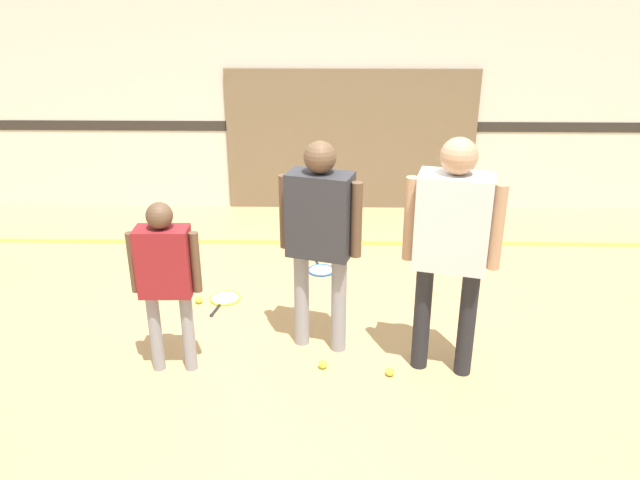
% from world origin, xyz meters
% --- Properties ---
extents(ground_plane, '(16.00, 16.00, 0.00)m').
position_xyz_m(ground_plane, '(0.00, 0.00, 0.00)').
color(ground_plane, tan).
extents(wall_back, '(16.00, 0.07, 3.20)m').
position_xyz_m(wall_back, '(0.00, 3.26, 1.60)').
color(wall_back, silver).
rests_on(wall_back, ground_plane).
extents(wall_panel, '(3.02, 0.05, 1.71)m').
position_xyz_m(wall_panel, '(0.36, 3.20, 0.86)').
color(wall_panel, '#756047').
rests_on(wall_panel, ground_plane).
extents(floor_stripe, '(14.40, 0.10, 0.01)m').
position_xyz_m(floor_stripe, '(0.00, 2.03, 0.00)').
color(floor_stripe, yellow).
rests_on(floor_stripe, ground_plane).
extents(person_instructor, '(0.61, 0.38, 1.66)m').
position_xyz_m(person_instructor, '(0.04, -0.03, 1.03)').
color(person_instructor, gray).
rests_on(person_instructor, ground_plane).
extents(person_student_left, '(0.50, 0.21, 1.32)m').
position_xyz_m(person_student_left, '(-1.04, -0.36, 0.81)').
color(person_student_left, gray).
rests_on(person_student_left, ground_plane).
extents(person_student_right, '(0.65, 0.39, 1.76)m').
position_xyz_m(person_student_right, '(0.94, -0.33, 1.09)').
color(person_student_right, '#232328').
rests_on(person_student_right, ground_plane).
extents(racket_spare_on_floor, '(0.34, 0.50, 0.03)m').
position_xyz_m(racket_spare_on_floor, '(-0.84, 0.71, 0.01)').
color(racket_spare_on_floor, '#C6D838').
rests_on(racket_spare_on_floor, ground_plane).
extents(racket_second_spare, '(0.33, 0.49, 0.03)m').
position_xyz_m(racket_second_spare, '(0.02, 1.34, 0.01)').
color(racket_second_spare, blue).
rests_on(racket_second_spare, ground_plane).
extents(tennis_ball_near_instructor, '(0.07, 0.07, 0.07)m').
position_xyz_m(tennis_ball_near_instructor, '(0.07, -0.34, 0.03)').
color(tennis_ball_near_instructor, '#CCE038').
rests_on(tennis_ball_near_instructor, ground_plane).
extents(tennis_ball_by_spare_racket, '(0.07, 0.07, 0.07)m').
position_xyz_m(tennis_ball_by_spare_racket, '(-1.06, 0.64, 0.03)').
color(tennis_ball_by_spare_racket, '#CCE038').
rests_on(tennis_ball_by_spare_racket, ground_plane).
extents(tennis_ball_stray_left, '(0.07, 0.07, 0.07)m').
position_xyz_m(tennis_ball_stray_left, '(0.56, -0.42, 0.03)').
color(tennis_ball_stray_left, '#CCE038').
rests_on(tennis_ball_stray_left, ground_plane).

